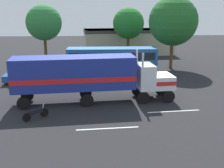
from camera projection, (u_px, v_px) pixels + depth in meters
name	position (u px, v px, depth m)	size (l,w,h in m)	color
ground_plane	(160.00, 98.00, 26.08)	(120.00, 120.00, 0.00)	#232326
lane_stripe_near	(173.00, 111.00, 22.73)	(4.40, 0.16, 0.01)	silver
lane_stripe_mid	(108.00, 128.00, 19.50)	(4.40, 0.16, 0.01)	silver
semi_truck	(87.00, 75.00, 24.28)	(14.33, 4.05, 4.50)	silver
person_bystander	(88.00, 84.00, 27.37)	(0.34, 0.46, 1.63)	#2D3347
parked_bus	(112.00, 59.00, 34.55)	(11.05, 2.79, 3.40)	#1E5999
parked_car	(24.00, 76.00, 30.94)	(4.48, 2.02, 1.57)	#234C8C
motorcycle	(36.00, 113.00, 21.06)	(1.72, 1.38, 1.12)	black
tree_left	(44.00, 23.00, 39.99)	(5.14, 5.14, 8.68)	brown
tree_center	(128.00, 23.00, 43.89)	(4.93, 4.93, 8.26)	brown
tree_right	(173.00, 21.00, 37.10)	(6.55, 6.55, 9.72)	brown
building_backdrop	(128.00, 41.00, 50.34)	(16.31, 7.48, 4.44)	#B7AD8C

